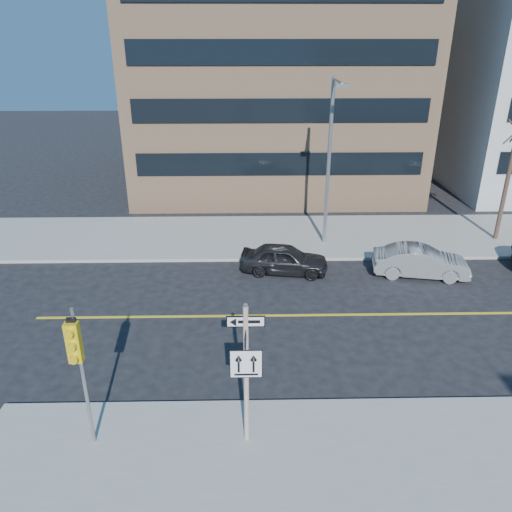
{
  "coord_description": "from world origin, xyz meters",
  "views": [
    {
      "loc": [
        0.04,
        -12.53,
        9.92
      ],
      "look_at": [
        0.37,
        4.0,
        2.52
      ],
      "focal_mm": 35.0,
      "sensor_mm": 36.0,
      "label": 1
    }
  ],
  "objects_px": {
    "traffic_signal": "(76,353)",
    "streetlight_a": "(330,153)",
    "sign_pole": "(246,368)",
    "parked_car_b": "(421,262)",
    "parked_car_a": "(284,259)"
  },
  "relations": [
    {
      "from": "parked_car_b",
      "to": "streetlight_a",
      "type": "bearing_deg",
      "value": 57.13
    },
    {
      "from": "streetlight_a",
      "to": "sign_pole",
      "type": "bearing_deg",
      "value": -106.77
    },
    {
      "from": "traffic_signal",
      "to": "streetlight_a",
      "type": "relative_size",
      "value": 0.5
    },
    {
      "from": "parked_car_b",
      "to": "streetlight_a",
      "type": "xyz_separation_m",
      "value": [
        -3.73,
        3.42,
        4.08
      ]
    },
    {
      "from": "sign_pole",
      "to": "parked_car_a",
      "type": "xyz_separation_m",
      "value": [
        1.72,
        10.32,
        -1.77
      ]
    },
    {
      "from": "sign_pole",
      "to": "traffic_signal",
      "type": "distance_m",
      "value": 4.05
    },
    {
      "from": "parked_car_b",
      "to": "traffic_signal",
      "type": "bearing_deg",
      "value": 140.04
    },
    {
      "from": "parked_car_b",
      "to": "parked_car_a",
      "type": "bearing_deg",
      "value": 95.17
    },
    {
      "from": "sign_pole",
      "to": "streetlight_a",
      "type": "distance_m",
      "value": 14.05
    },
    {
      "from": "parked_car_a",
      "to": "streetlight_a",
      "type": "bearing_deg",
      "value": -29.05
    },
    {
      "from": "sign_pole",
      "to": "parked_car_b",
      "type": "height_order",
      "value": "sign_pole"
    },
    {
      "from": "parked_car_a",
      "to": "parked_car_b",
      "type": "xyz_separation_m",
      "value": [
        6.01,
        -0.47,
        0.01
      ]
    },
    {
      "from": "parked_car_b",
      "to": "streetlight_a",
      "type": "relative_size",
      "value": 0.51
    },
    {
      "from": "sign_pole",
      "to": "streetlight_a",
      "type": "height_order",
      "value": "streetlight_a"
    },
    {
      "from": "parked_car_a",
      "to": "sign_pole",
      "type": "bearing_deg",
      "value": 179.15
    }
  ]
}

